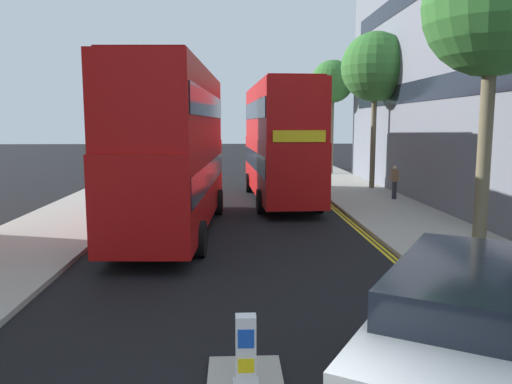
# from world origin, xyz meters

# --- Properties ---
(sidewalk_right) EXTENTS (4.00, 80.00, 0.14)m
(sidewalk_right) POSITION_xyz_m (6.50, 16.00, 0.07)
(sidewalk_right) COLOR #ADA89E
(sidewalk_right) RESTS_ON ground
(sidewalk_left) EXTENTS (4.00, 80.00, 0.14)m
(sidewalk_left) POSITION_xyz_m (-6.50, 16.00, 0.07)
(sidewalk_left) COLOR #ADA89E
(sidewalk_left) RESTS_ON ground
(kerb_line_outer) EXTENTS (0.10, 56.00, 0.01)m
(kerb_line_outer) POSITION_xyz_m (4.40, 14.00, 0.00)
(kerb_line_outer) COLOR yellow
(kerb_line_outer) RESTS_ON ground
(kerb_line_inner) EXTENTS (0.10, 56.00, 0.01)m
(kerb_line_inner) POSITION_xyz_m (4.24, 14.00, 0.00)
(kerb_line_inner) COLOR yellow
(kerb_line_inner) RESTS_ON ground
(keep_left_bollard) EXTENTS (0.36, 0.28, 1.11)m
(keep_left_bollard) POSITION_xyz_m (0.00, 3.11, 0.61)
(keep_left_bollard) COLOR silver
(keep_left_bollard) RESTS_ON traffic_island
(double_decker_bus_away) EXTENTS (3.18, 10.91, 5.64)m
(double_decker_bus_away) POSITION_xyz_m (-2.18, 14.01, 3.03)
(double_decker_bus_away) COLOR #B20F0F
(double_decker_bus_away) RESTS_ON ground
(double_decker_bus_oncoming) EXTENTS (3.15, 10.90, 5.64)m
(double_decker_bus_oncoming) POSITION_xyz_m (2.08, 20.79, 3.03)
(double_decker_bus_oncoming) COLOR #B20F0F
(double_decker_bus_oncoming) RESTS_ON ground
(taxi_minivan) EXTENTS (4.07, 5.08, 2.12)m
(taxi_minivan) POSITION_xyz_m (2.56, 2.05, 1.07)
(taxi_minivan) COLOR white
(taxi_minivan) RESTS_ON ground
(pedestrian_far) EXTENTS (0.34, 0.22, 1.62)m
(pedestrian_far) POSITION_xyz_m (7.62, 20.30, 0.99)
(pedestrian_far) COLOR #2D2D38
(pedestrian_far) RESTS_ON sidewalk_right
(street_tree_near) EXTENTS (3.03, 3.03, 8.12)m
(street_tree_near) POSITION_xyz_m (7.00, 32.96, 6.68)
(street_tree_near) COLOR #6B6047
(street_tree_near) RESTS_ON sidewalk_right
(street_tree_mid) EXTENTS (3.77, 3.77, 8.66)m
(street_tree_mid) POSITION_xyz_m (6.90, 10.44, 6.85)
(street_tree_mid) COLOR #6B6047
(street_tree_mid) RESTS_ON sidewalk_right
(street_tree_far) EXTENTS (3.78, 3.78, 8.60)m
(street_tree_far) POSITION_xyz_m (7.70, 24.52, 6.82)
(street_tree_far) COLOR #6B6047
(street_tree_far) RESTS_ON sidewalk_right
(street_tree_distant) EXTENTS (3.86, 3.86, 7.57)m
(street_tree_distant) POSITION_xyz_m (6.05, 38.56, 5.73)
(street_tree_distant) COLOR #6B6047
(street_tree_distant) RESTS_ON sidewalk_right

